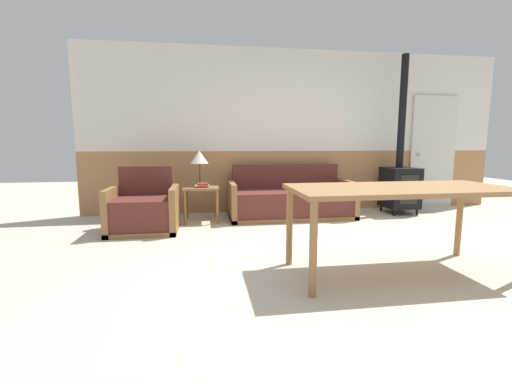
{
  "coord_description": "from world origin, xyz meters",
  "views": [
    {
      "loc": [
        -1.63,
        -3.11,
        1.15
      ],
      "look_at": [
        -0.98,
        1.13,
        0.54
      ],
      "focal_mm": 24.0,
      "sensor_mm": 36.0,
      "label": 1
    }
  ],
  "objects_px": {
    "dining_table": "(400,195)",
    "table_lamp": "(199,158)",
    "wood_stove": "(400,178)",
    "armchair": "(144,211)",
    "couch": "(291,201)",
    "side_table": "(201,192)"
  },
  "relations": [
    {
      "from": "armchair",
      "to": "side_table",
      "type": "bearing_deg",
      "value": 28.86
    },
    {
      "from": "couch",
      "to": "wood_stove",
      "type": "bearing_deg",
      "value": 0.88
    },
    {
      "from": "table_lamp",
      "to": "dining_table",
      "type": "xyz_separation_m",
      "value": [
        1.75,
        -2.48,
        -0.24
      ]
    },
    {
      "from": "armchair",
      "to": "dining_table",
      "type": "height_order",
      "value": "armchair"
    },
    {
      "from": "side_table",
      "to": "table_lamp",
      "type": "relative_size",
      "value": 0.98
    },
    {
      "from": "side_table",
      "to": "wood_stove",
      "type": "xyz_separation_m",
      "value": [
        3.26,
        0.08,
        0.15
      ]
    },
    {
      "from": "side_table",
      "to": "dining_table",
      "type": "xyz_separation_m",
      "value": [
        1.74,
        -2.39,
        0.27
      ]
    },
    {
      "from": "side_table",
      "to": "wood_stove",
      "type": "height_order",
      "value": "wood_stove"
    },
    {
      "from": "armchair",
      "to": "wood_stove",
      "type": "xyz_separation_m",
      "value": [
        4.0,
        0.6,
        0.31
      ]
    },
    {
      "from": "armchair",
      "to": "table_lamp",
      "type": "height_order",
      "value": "table_lamp"
    },
    {
      "from": "couch",
      "to": "table_lamp",
      "type": "relative_size",
      "value": 3.62
    },
    {
      "from": "side_table",
      "to": "table_lamp",
      "type": "distance_m",
      "value": 0.52
    },
    {
      "from": "dining_table",
      "to": "table_lamp",
      "type": "bearing_deg",
      "value": 125.17
    },
    {
      "from": "wood_stove",
      "to": "dining_table",
      "type": "bearing_deg",
      "value": -121.55
    },
    {
      "from": "dining_table",
      "to": "couch",
      "type": "bearing_deg",
      "value": 98.03
    },
    {
      "from": "side_table",
      "to": "table_lamp",
      "type": "bearing_deg",
      "value": 99.24
    },
    {
      "from": "wood_stove",
      "to": "armchair",
      "type": "bearing_deg",
      "value": -171.52
    },
    {
      "from": "couch",
      "to": "armchair",
      "type": "xyz_separation_m",
      "value": [
        -2.14,
        -0.57,
        0.01
      ]
    },
    {
      "from": "dining_table",
      "to": "armchair",
      "type": "bearing_deg",
      "value": 142.86
    },
    {
      "from": "dining_table",
      "to": "wood_stove",
      "type": "distance_m",
      "value": 2.91
    },
    {
      "from": "armchair",
      "to": "side_table",
      "type": "xyz_separation_m",
      "value": [
        0.75,
        0.51,
        0.16
      ]
    },
    {
      "from": "side_table",
      "to": "dining_table",
      "type": "distance_m",
      "value": 2.97
    }
  ]
}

